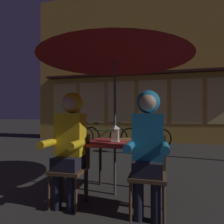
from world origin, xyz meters
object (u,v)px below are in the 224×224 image
chair_left (72,164)px  book (124,139)px  lantern (115,133)px  chair_right (148,169)px  person_right_hooded (148,139)px  person_left_hooded (70,136)px  bicycle_third (145,137)px  cafe_table (115,149)px  bicycle_nearest (73,135)px  patio_umbrella (115,47)px  bicycle_second (104,136)px

chair_left → book: bearing=43.1°
lantern → chair_right: lantern is taller
book → person_right_hooded: bearing=-79.8°
chair_right → person_left_hooded: bearing=-176.6°
chair_right → bicycle_third: (-0.34, 4.20, -0.14)m
lantern → bicycle_third: 3.90m
cafe_table → bicycle_nearest: 4.61m
patio_umbrella → bicycle_second: size_ratio=1.38×
lantern → bicycle_third: lantern is taller
chair_left → bicycle_second: 4.27m
chair_right → person_left_hooded: (-0.96, -0.06, 0.36)m
patio_umbrella → chair_left: size_ratio=2.66×
patio_umbrella → chair_right: 1.68m
book → patio_umbrella: bearing=-142.2°
lantern → person_left_hooded: 0.63m
chair_right → bicycle_second: bearing=112.6°
lantern → person_right_hooded: person_right_hooded is taller
person_right_hooded → cafe_table: bearing=138.4°
lantern → person_left_hooded: bearing=-141.9°
bicycle_nearest → chair_right: bearing=-55.3°
bicycle_third → person_left_hooded: bearing=-98.3°
bicycle_second → chair_right: bearing=-67.4°
patio_umbrella → cafe_table: bearing=0.0°
patio_umbrella → chair_right: size_ratio=2.66×
cafe_table → lantern: 0.23m
bicycle_nearest → book: bearing=-55.3°
person_left_hooded → lantern: bearing=38.1°
person_left_hooded → bicycle_second: 4.36m
cafe_table → person_left_hooded: 0.67m
cafe_table → book: bearing=60.1°
chair_left → bicycle_third: bearing=81.6°
person_right_hooded → lantern: bearing=140.1°
person_right_hooded → bicycle_nearest: bearing=124.4°
patio_umbrella → chair_left: patio_umbrella is taller
chair_left → person_right_hooded: 1.03m
person_right_hooded → patio_umbrella: bearing=138.4°
chair_right → person_right_hooded: person_right_hooded is taller
bicycle_nearest → bicycle_second: (1.20, -0.05, 0.00)m
person_left_hooded → bicycle_second: bearing=100.5°
cafe_table → bicycle_second: (-1.27, 3.83, -0.29)m
bicycle_second → bicycle_nearest: bearing=177.5°
patio_umbrella → book: patio_umbrella is taller
chair_left → book: 0.83m
bicycle_nearest → bicycle_second: size_ratio=1.00×
chair_left → bicycle_second: bearing=100.6°
bicycle_second → patio_umbrella: bearing=-71.7°
chair_right → bicycle_third: bearing=94.6°
lantern → bicycle_nearest: lantern is taller
patio_umbrella → person_left_hooded: bearing=-138.4°
cafe_table → person_right_hooded: (0.48, -0.43, 0.21)m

